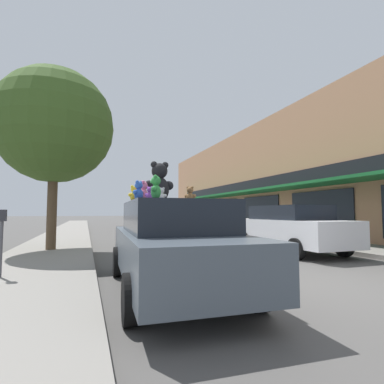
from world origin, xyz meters
name	(u,v)px	position (x,y,z in m)	size (l,w,h in m)	color
ground_plane	(308,283)	(0.00, 0.00, 0.00)	(260.00, 260.00, 0.00)	#514F4C
sidewalk_near	(2,307)	(-5.14, 0.00, 0.07)	(2.55, 90.00, 0.15)	gray
storefront_row	(349,181)	(13.90, 11.72, 3.65)	(16.69, 36.04, 7.31)	tan
plush_art_car	(173,243)	(-2.62, 0.34, 0.81)	(2.09, 4.76, 1.56)	#4C5660
teddy_bear_giant	(159,183)	(-2.78, 0.77, 1.93)	(0.57, 0.35, 0.78)	black
teddy_bear_blue	(139,191)	(-3.24, 0.36, 1.73)	(0.24, 0.24, 0.36)	blue
teddy_bear_white	(162,195)	(-2.79, 0.55, 1.69)	(0.19, 0.17, 0.27)	white
teddy_bear_brown	(190,195)	(-2.01, 1.18, 1.73)	(0.25, 0.24, 0.36)	olive
teddy_bear_green	(156,188)	(-3.10, -0.35, 1.74)	(0.21, 0.28, 0.37)	green
teddy_bear_purple	(150,194)	(-3.09, 0.16, 1.67)	(0.17, 0.16, 0.24)	purple
teddy_bear_pink	(144,192)	(-3.10, 0.65, 1.74)	(0.21, 0.29, 0.39)	pink
teddy_bear_yellow	(134,194)	(-3.26, 0.80, 1.71)	(0.23, 0.18, 0.31)	yellow
parked_car_far_center	(289,228)	(2.55, 3.87, 0.85)	(1.98, 4.74, 1.60)	silver
street_tree	(55,126)	(-5.16, 6.18, 4.31)	(3.90, 3.90, 6.12)	brown
parking_meter	(1,234)	(-5.59, 1.78, 0.96)	(0.14, 0.10, 1.27)	#4C4C51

